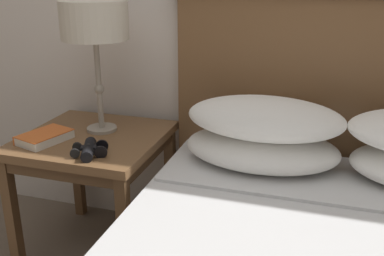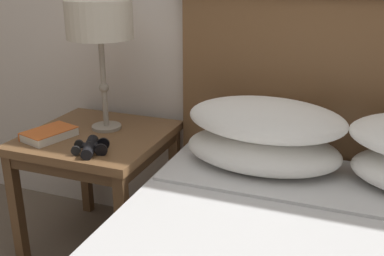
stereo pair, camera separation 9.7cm
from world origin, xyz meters
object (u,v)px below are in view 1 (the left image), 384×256
(table_lamp, at_px, (94,24))
(binoculars_pair, at_px, (89,149))
(book_on_nightstand, at_px, (44,137))
(nightstand, at_px, (94,152))

(table_lamp, distance_m, binoculars_pair, 0.52)
(table_lamp, bearing_deg, book_on_nightstand, -130.41)
(nightstand, distance_m, binoculars_pair, 0.23)
(binoculars_pair, bearing_deg, book_on_nightstand, 163.76)
(table_lamp, distance_m, book_on_nightstand, 0.51)
(nightstand, relative_size, book_on_nightstand, 2.48)
(table_lamp, height_order, binoculars_pair, table_lamp)
(table_lamp, bearing_deg, nightstand, -95.73)
(binoculars_pair, bearing_deg, table_lamp, 108.21)
(nightstand, bearing_deg, binoculars_pair, -63.85)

